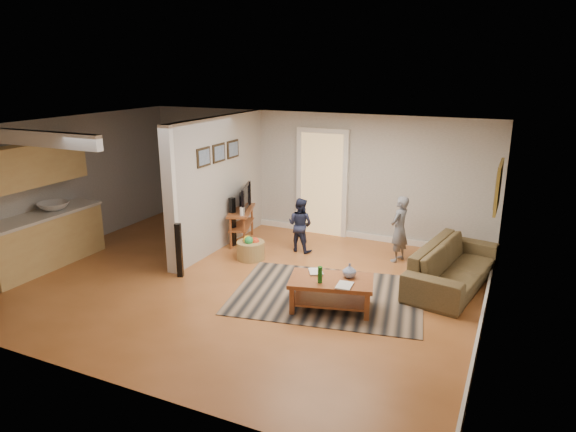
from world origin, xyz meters
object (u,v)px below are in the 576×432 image
object	(u,v)px
tv_console	(242,213)
speaker_right	(233,222)
toddler	(300,251)
child	(397,261)
speaker_left	(179,250)
coffee_table	(332,286)
toy_basket	(251,249)
sofa	(452,285)

from	to	relation	value
tv_console	speaker_right	distance (m)	0.30
toddler	child	bearing A→B (deg)	-164.63
speaker_left	coffee_table	bearing A→B (deg)	-21.61
speaker_right	toy_basket	xyz separation A→B (m)	(0.68, -0.52, -0.29)
toy_basket	child	distance (m)	2.67
coffee_table	tv_console	size ratio (longest dim) A/B	1.17
tv_console	speaker_left	bearing A→B (deg)	-111.34
coffee_table	tv_console	distance (m)	3.35
coffee_table	child	xyz separation A→B (m)	(0.42, 2.29, -0.36)
sofa	toy_basket	bearing A→B (deg)	105.11
coffee_table	toddler	world-z (taller)	coffee_table
speaker_left	speaker_right	world-z (taller)	speaker_right
coffee_table	tv_console	world-z (taller)	tv_console
speaker_right	toddler	distance (m)	1.43
sofa	speaker_left	distance (m)	4.47
sofa	child	xyz separation A→B (m)	(-1.05, 0.70, 0.00)
speaker_right	toy_basket	bearing A→B (deg)	-19.65
sofa	coffee_table	xyz separation A→B (m)	(-1.47, -1.59, 0.36)
toy_basket	child	xyz separation A→B (m)	(2.45, 1.03, -0.19)
speaker_right	toddler	size ratio (longest dim) A/B	0.93
coffee_table	speaker_left	xyz separation A→B (m)	(-2.71, 0.05, 0.10)
coffee_table	child	world-z (taller)	coffee_table
sofa	toy_basket	size ratio (longest dim) A/B	4.50
coffee_table	toy_basket	xyz separation A→B (m)	(-2.03, 1.26, -0.17)
speaker_left	toy_basket	xyz separation A→B (m)	(0.68, 1.21, -0.28)
toy_basket	toddler	xyz separation A→B (m)	(0.64, 0.78, -0.19)
sofa	speaker_right	bearing A→B (deg)	97.17
sofa	tv_console	size ratio (longest dim) A/B	2.02
tv_console	toy_basket	distance (m)	1.07
coffee_table	toddler	size ratio (longest dim) A/B	1.28
sofa	speaker_left	world-z (taller)	speaker_left
sofa	coffee_table	bearing A→B (deg)	147.02
speaker_left	toddler	xyz separation A→B (m)	(1.32, 1.98, -0.46)
speaker_right	child	size ratio (longest dim) A/B	0.80
speaker_right	coffee_table	bearing A→B (deg)	-15.63
sofa	speaker_left	size ratio (longest dim) A/B	2.46
coffee_table	child	bearing A→B (deg)	79.61
coffee_table	speaker_left	world-z (taller)	speaker_left
tv_console	child	size ratio (longest dim) A/B	0.94
sofa	child	bearing A→B (deg)	65.84
tv_console	sofa	bearing A→B (deg)	-25.66
tv_console	toddler	distance (m)	1.39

